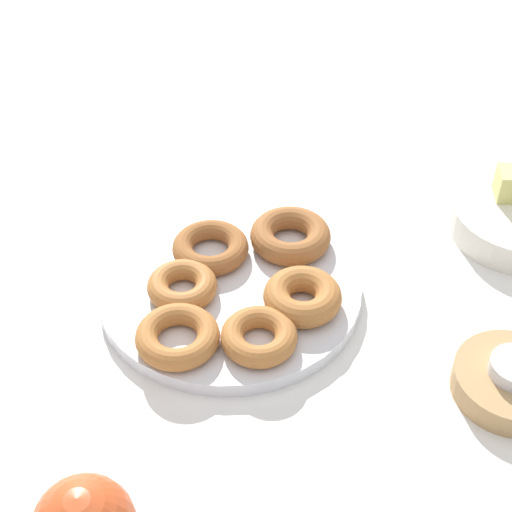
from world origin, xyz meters
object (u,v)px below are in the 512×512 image
(donut_plate, at_px, (230,288))
(donut_2, at_px, (182,286))
(candle_holder, at_px, (511,382))
(donut_4, at_px, (177,336))
(donut_5, at_px, (302,297))
(donut_3, at_px, (290,236))
(melon_chunk_left, at_px, (512,184))
(donut_1, at_px, (210,248))
(donut_0, at_px, (258,337))

(donut_plate, height_order, donut_2, donut_2)
(candle_holder, bearing_deg, donut_plate, -135.42)
(donut_2, height_order, donut_4, same)
(donut_4, xyz_separation_m, donut_5, (-0.01, 0.14, 0.00))
(donut_3, bearing_deg, candle_holder, 26.94)
(donut_plate, relative_size, melon_chunk_left, 7.99)
(donut_3, xyz_separation_m, donut_4, (0.11, -0.16, -0.00))
(donut_5, relative_size, candle_holder, 0.73)
(donut_5, bearing_deg, donut_plate, -134.35)
(melon_chunk_left, bearing_deg, candle_holder, -31.63)
(donut_3, relative_size, melon_chunk_left, 2.57)
(donut_1, bearing_deg, candle_holder, 39.57)
(donut_0, distance_m, candle_holder, 0.25)
(donut_plate, relative_size, donut_4, 3.38)
(donut_0, bearing_deg, donut_1, -177.53)
(donut_1, height_order, donut_3, donut_3)
(donut_2, bearing_deg, donut_0, 29.16)
(donut_3, height_order, donut_5, donut_5)
(donut_plate, distance_m, melon_chunk_left, 0.36)
(donut_0, xyz_separation_m, donut_3, (-0.13, 0.09, 0.00))
(candle_holder, bearing_deg, donut_1, -140.43)
(candle_holder, bearing_deg, donut_2, -128.99)
(donut_plate, bearing_deg, melon_chunk_left, 92.36)
(donut_3, height_order, donut_4, donut_3)
(donut_1, distance_m, candle_holder, 0.35)
(donut_3, xyz_separation_m, melon_chunk_left, (0.02, 0.27, 0.02))
(donut_2, xyz_separation_m, donut_5, (0.06, 0.11, 0.00))
(donut_3, bearing_deg, donut_4, -56.60)
(donut_plate, distance_m, donut_3, 0.10)
(donut_5, bearing_deg, donut_1, -148.32)
(donut_1, xyz_separation_m, candle_holder, (0.27, 0.22, -0.02))
(donut_2, height_order, donut_3, donut_3)
(donut_plate, height_order, donut_1, donut_1)
(donut_0, xyz_separation_m, donut_5, (-0.04, 0.06, 0.00))
(candle_holder, bearing_deg, donut_3, -153.06)
(donut_0, xyz_separation_m, donut_1, (-0.15, -0.01, 0.00))
(donut_0, distance_m, donut_1, 0.15)
(donut_4, bearing_deg, donut_1, 149.62)
(donut_0, height_order, donut_3, donut_3)
(donut_0, bearing_deg, candle_holder, 60.37)
(donut_1, xyz_separation_m, donut_3, (0.01, 0.09, 0.00))
(donut_5, bearing_deg, donut_3, 166.11)
(donut_plate, bearing_deg, donut_1, -172.17)
(donut_4, relative_size, donut_5, 1.03)
(donut_1, relative_size, melon_chunk_left, 2.40)
(donut_1, bearing_deg, donut_5, 31.68)
(donut_2, distance_m, melon_chunk_left, 0.41)
(donut_2, distance_m, donut_5, 0.13)
(donut_0, relative_size, candle_holder, 0.68)
(donut_3, relative_size, donut_5, 1.12)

